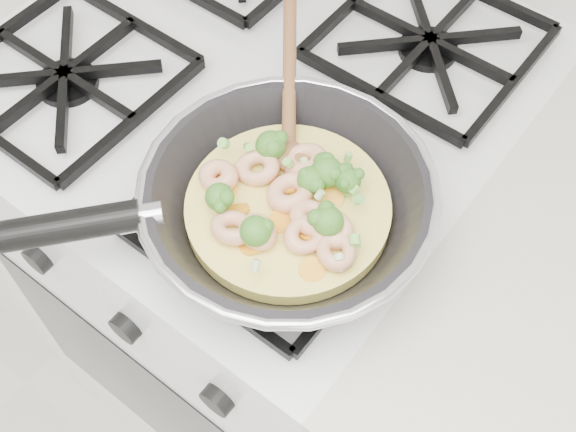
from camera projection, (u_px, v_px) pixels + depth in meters
The scene contains 2 objects.
stove at pixel (262, 256), 1.20m from camera, with size 0.60×0.60×0.92m.
skillet at pixel (282, 201), 0.67m from camera, with size 0.36×0.50×0.10m.
Camera 1 is at (0.40, 1.25, 1.50)m, focal length 44.34 mm.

